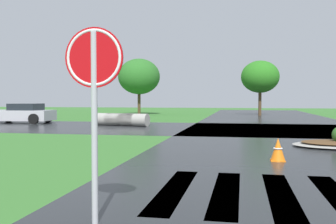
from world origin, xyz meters
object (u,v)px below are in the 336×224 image
car_dark_suv (21,114)px  drainage_pipe_stack (121,120)px  traffic_cone (278,150)px  stop_sign (94,78)px

car_dark_suv → drainage_pipe_stack: size_ratio=1.19×
traffic_cone → car_dark_suv: bearing=140.2°
car_dark_suv → drainage_pipe_stack: (6.98, -1.12, -0.23)m
stop_sign → traffic_cone: size_ratio=4.20×
stop_sign → car_dark_suv: stop_sign is taller
car_dark_suv → traffic_cone: size_ratio=7.05×
car_dark_suv → traffic_cone: (14.77, -12.31, -0.30)m
drainage_pipe_stack → traffic_cone: bearing=-55.2°
car_dark_suv → traffic_cone: 19.23m
stop_sign → traffic_cone: bearing=63.0°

